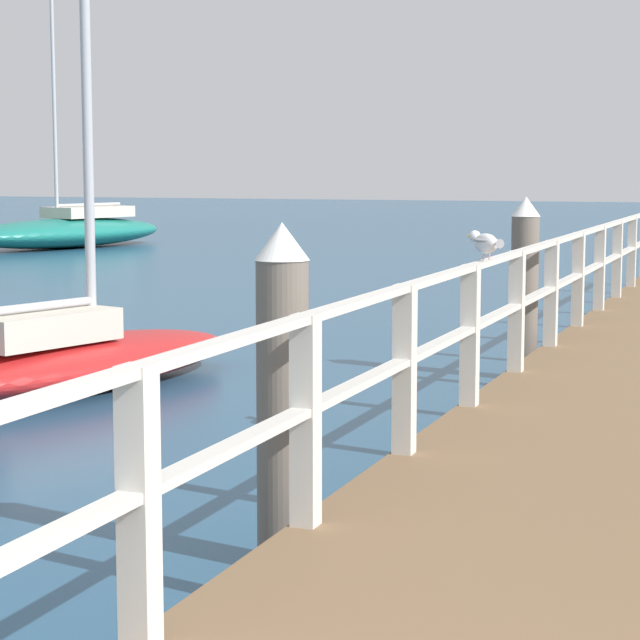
{
  "coord_description": "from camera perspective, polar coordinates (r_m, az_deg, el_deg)",
  "views": [
    {
      "loc": [
        0.84,
        -1.31,
        2.14
      ],
      "look_at": [
        -2.66,
        7.88,
        0.92
      ],
      "focal_mm": 68.99,
      "sensor_mm": 36.0,
      "label": 1
    }
  ],
  "objects": [
    {
      "name": "dock_piling_near",
      "position": [
        6.56,
        -1.75,
        -3.5
      ],
      "size": [
        0.29,
        0.29,
        1.86
      ],
      "color": "#6B6056",
      "rests_on": "ground_plane"
    },
    {
      "name": "boat_3",
      "position": [
        12.22,
        -11.36,
        -1.57
      ],
      "size": [
        2.44,
        4.26,
        5.74
      ],
      "rotation": [
        0.0,
        0.0,
        -0.27
      ],
      "color": "red",
      "rests_on": "ground_plane"
    },
    {
      "name": "seagull_foreground",
      "position": [
        9.26,
        7.68,
        3.6
      ],
      "size": [
        0.35,
        0.38,
        0.21
      ],
      "rotation": [
        0.0,
        0.0,
        0.74
      ],
      "color": "white",
      "rests_on": "pier_railing"
    },
    {
      "name": "boat_1",
      "position": [
        34.29,
        -11.6,
        4.09
      ],
      "size": [
        3.92,
        7.04,
        8.7
      ],
      "rotation": [
        0.0,
        0.0,
        2.88
      ],
      "color": "#197266",
      "rests_on": "ground_plane"
    },
    {
      "name": "dock_piling_far",
      "position": [
        12.65,
        9.46,
        1.5
      ],
      "size": [
        0.29,
        0.29,
        1.86
      ],
      "color": "#6B6056",
      "rests_on": "ground_plane"
    },
    {
      "name": "pier_railing",
      "position": [
        12.77,
        11.33,
        2.1
      ],
      "size": [
        0.12,
        21.01,
        1.02
      ],
      "color": "beige",
      "rests_on": "pier_deck"
    }
  ]
}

